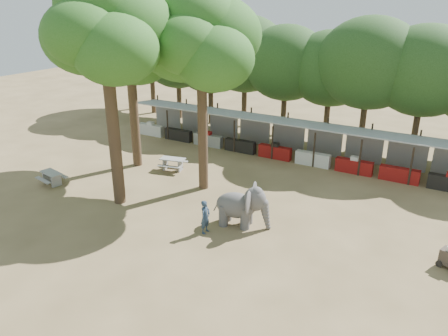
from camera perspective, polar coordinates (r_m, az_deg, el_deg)
The scene contains 10 objects.
ground at distance 20.48m, azimuth -4.68°, elevation -10.19°, with size 100.00×100.00×0.00m, color brown.
vendor_stalls at distance 31.31m, azimuth 9.77°, elevation 3.37°, with size 28.00×2.99×2.80m.
yard_tree_left at distance 28.92m, azimuth -12.33°, elevation 15.96°, with size 7.10×6.90×11.02m.
yard_tree_center at distance 23.16m, azimuth -15.32°, elevation 16.98°, with size 7.10×6.90×12.04m.
yard_tree_back at distance 24.44m, azimuth -3.05°, elevation 16.29°, with size 7.10×6.90×11.36m.
backdrop_trees at distance 35.11m, azimuth 13.30°, elevation 12.34°, with size 46.46×5.95×8.33m.
elephant at distance 21.69m, azimuth 2.43°, elevation -4.92°, with size 2.93×2.17×2.18m.
handler at distance 21.16m, azimuth -2.46°, elevation -6.40°, with size 0.61×0.41×1.69m, color #26384C.
picnic_table_near at distance 28.66m, azimuth -21.59°, elevation -1.02°, with size 1.80×1.68×0.77m.
picnic_table_far at distance 29.04m, azimuth -6.70°, elevation 0.73°, with size 1.90×1.78×0.81m.
Camera 1 is at (10.15, -14.21, 10.70)m, focal length 35.00 mm.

